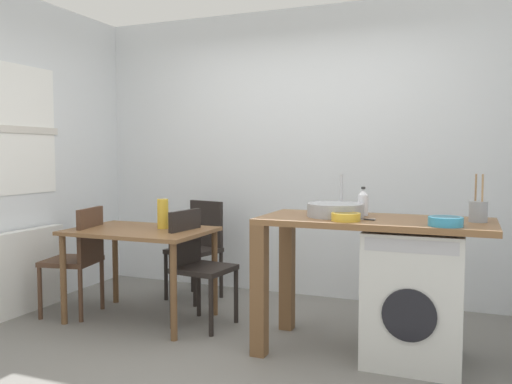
% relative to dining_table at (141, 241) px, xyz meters
% --- Properties ---
extents(ground_plane, '(5.46, 5.46, 0.00)m').
position_rel_dining_table_xyz_m(ground_plane, '(0.99, -0.48, -0.64)').
color(ground_plane, slate).
extents(wall_back, '(4.60, 0.10, 2.70)m').
position_rel_dining_table_xyz_m(wall_back, '(0.99, 1.27, 0.71)').
color(wall_back, silver).
rests_on(wall_back, ground_plane).
extents(radiator, '(0.10, 0.80, 0.70)m').
position_rel_dining_table_xyz_m(radiator, '(-1.03, -0.18, -0.29)').
color(radiator, white).
rests_on(radiator, ground_plane).
extents(dining_table, '(1.10, 0.76, 0.74)m').
position_rel_dining_table_xyz_m(dining_table, '(0.00, 0.00, 0.00)').
color(dining_table, brown).
rests_on(dining_table, ground_plane).
extents(chair_person_seat, '(0.47, 0.47, 0.90)m').
position_rel_dining_table_xyz_m(chair_person_seat, '(-0.55, -0.09, -0.14)').
color(chair_person_seat, '#4C3323').
rests_on(chair_person_seat, ground_plane).
extents(chair_opposite, '(0.44, 0.44, 0.90)m').
position_rel_dining_table_xyz_m(chair_opposite, '(0.48, 0.06, -0.14)').
color(chair_opposite, black).
rests_on(chair_opposite, ground_plane).
extents(chair_spare_by_wall, '(0.48, 0.48, 0.90)m').
position_rel_dining_table_xyz_m(chair_spare_by_wall, '(0.12, 0.77, -0.14)').
color(chair_spare_by_wall, black).
rests_on(chair_spare_by_wall, ground_plane).
extents(kitchen_counter, '(1.50, 0.68, 0.92)m').
position_rel_dining_table_xyz_m(kitchen_counter, '(1.66, -0.07, 0.12)').
color(kitchen_counter, brown).
rests_on(kitchen_counter, ground_plane).
extents(washing_machine, '(0.60, 0.61, 0.86)m').
position_rel_dining_table_xyz_m(washing_machine, '(2.14, -0.07, -0.21)').
color(washing_machine, silver).
rests_on(washing_machine, ground_plane).
extents(sink_basin, '(0.38, 0.38, 0.09)m').
position_rel_dining_table_xyz_m(sink_basin, '(1.61, -0.07, 0.32)').
color(sink_basin, '#9EA0A5').
rests_on(sink_basin, kitchen_counter).
extents(tap, '(0.02, 0.02, 0.28)m').
position_rel_dining_table_xyz_m(tap, '(1.61, 0.11, 0.42)').
color(tap, '#B2B2B7').
rests_on(tap, kitchen_counter).
extents(bottle_tall_green, '(0.07, 0.07, 0.20)m').
position_rel_dining_table_xyz_m(bottle_tall_green, '(1.78, 0.05, 0.37)').
color(bottle_tall_green, silver).
rests_on(bottle_tall_green, kitchen_counter).
extents(mixing_bowl, '(0.18, 0.18, 0.05)m').
position_rel_dining_table_xyz_m(mixing_bowl, '(1.73, -0.27, 0.31)').
color(mixing_bowl, gold).
rests_on(mixing_bowl, kitchen_counter).
extents(utensil_crock, '(0.11, 0.11, 0.30)m').
position_rel_dining_table_xyz_m(utensil_crock, '(2.50, -0.02, 0.35)').
color(utensil_crock, gray).
rests_on(utensil_crock, kitchen_counter).
extents(colander, '(0.20, 0.20, 0.06)m').
position_rel_dining_table_xyz_m(colander, '(2.32, -0.29, 0.31)').
color(colander, teal).
rests_on(colander, kitchen_counter).
extents(vase, '(0.09, 0.09, 0.24)m').
position_rel_dining_table_xyz_m(vase, '(0.15, 0.10, 0.22)').
color(vase, gold).
rests_on(vase, dining_table).
extents(scissors, '(0.15, 0.06, 0.01)m').
position_rel_dining_table_xyz_m(scissors, '(1.82, -0.17, 0.28)').
color(scissors, '#B2B2B7').
rests_on(scissors, kitchen_counter).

